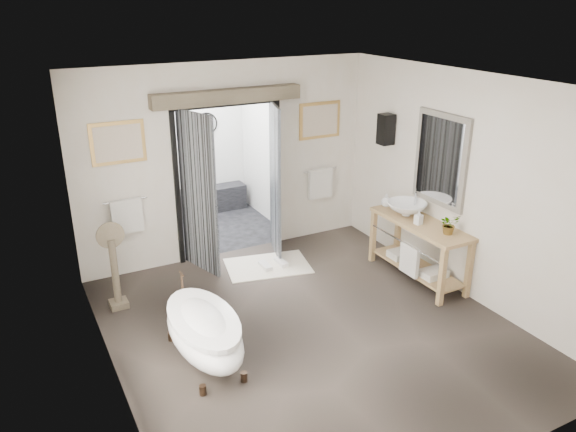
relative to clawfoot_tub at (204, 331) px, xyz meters
The scene contains 13 objects.
ground_plane 1.38m from the clawfoot_tub, ahead, with size 5.00×5.00×0.00m, color #52473F.
room_shell 1.98m from the clawfoot_tub, ahead, with size 4.52×5.02×2.91m.
shower_room 4.23m from the clawfoot_tub, 71.48° to the left, with size 2.22×2.01×2.51m.
back_wall_dressing 2.91m from the clawfoot_tub, 59.91° to the left, with size 3.82×0.79×2.52m.
clawfoot_tub is the anchor object (origin of this frame).
vanity 3.31m from the clawfoot_tub, ahead, with size 0.57×1.60×0.85m.
pedestal_mirror 1.71m from the clawfoot_tub, 110.51° to the left, with size 0.35×0.22×1.17m.
rug 2.39m from the clawfoot_tub, 47.35° to the left, with size 1.20×0.80×0.01m, color silver.
slippers 2.40m from the clawfoot_tub, 45.38° to the left, with size 0.38×0.29×0.05m.
basin 3.43m from the clawfoot_tub, 12.64° to the left, with size 0.56×0.56×0.19m, color white.
plant 3.41m from the clawfoot_tub, ahead, with size 0.24×0.21×0.27m, color gray.
soap_bottle_a 3.30m from the clawfoot_tub, ahead, with size 0.09×0.09×0.20m, color gray.
soap_bottle_b 3.51m from the clawfoot_tub, 19.60° to the left, with size 0.15×0.15×0.19m, color gray.
Camera 1 is at (-2.94, -4.97, 3.73)m, focal length 35.00 mm.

